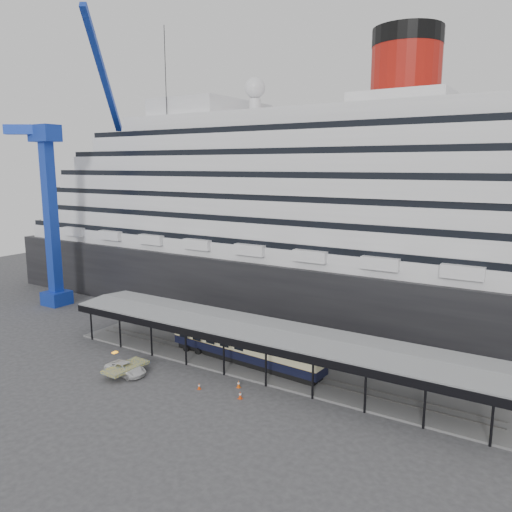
# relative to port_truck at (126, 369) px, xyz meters

# --- Properties ---
(ground) EXTENTS (200.00, 200.00, 0.00)m
(ground) POSITION_rel_port_truck_xyz_m (12.86, 5.17, -0.74)
(ground) COLOR #373739
(ground) RESTS_ON ground
(cruise_ship) EXTENTS (130.00, 30.00, 43.90)m
(cruise_ship) POSITION_rel_port_truck_xyz_m (12.90, 37.17, 17.61)
(cruise_ship) COLOR black
(cruise_ship) RESTS_ON ground
(platform_canopy) EXTENTS (56.00, 9.18, 5.30)m
(platform_canopy) POSITION_rel_port_truck_xyz_m (12.86, 10.17, 1.62)
(platform_canopy) COLOR slate
(platform_canopy) RESTS_ON ground
(crane_blue) EXTENTS (22.63, 19.19, 47.60)m
(crane_blue) POSITION_rel_port_truck_xyz_m (-32.26, 15.79, 19.22)
(crane_blue) COLOR #1636AB
(crane_blue) RESTS_ON ground
(port_truck) EXTENTS (5.39, 2.59, 1.48)m
(port_truck) POSITION_rel_port_truck_xyz_m (0.00, 0.00, 0.00)
(port_truck) COLOR silver
(port_truck) RESTS_ON ground
(pullman_carriage) EXTENTS (21.93, 4.37, 21.39)m
(pullman_carriage) POSITION_rel_port_truck_xyz_m (10.27, 10.17, 1.86)
(pullman_carriage) COLOR black
(pullman_carriage) RESTS_ON ground
(traffic_cone_left) EXTENTS (0.49, 0.49, 0.84)m
(traffic_cone_left) POSITION_rel_port_truck_xyz_m (13.35, 4.14, -0.32)
(traffic_cone_left) COLOR #DA500C
(traffic_cone_left) RESTS_ON ground
(traffic_cone_mid) EXTENTS (0.47, 0.47, 0.73)m
(traffic_cone_mid) POSITION_rel_port_truck_xyz_m (9.86, 1.47, -0.38)
(traffic_cone_mid) COLOR #D4400B
(traffic_cone_mid) RESTS_ON ground
(traffic_cone_right) EXTENTS (0.46, 0.46, 0.84)m
(traffic_cone_right) POSITION_rel_port_truck_xyz_m (15.00, 1.99, -0.32)
(traffic_cone_right) COLOR red
(traffic_cone_right) RESTS_ON ground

